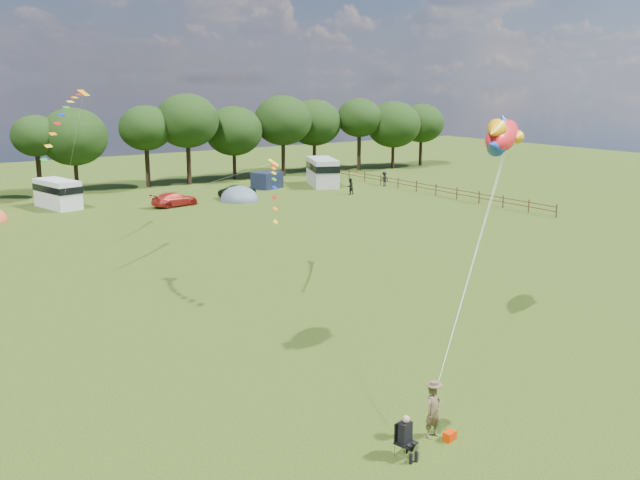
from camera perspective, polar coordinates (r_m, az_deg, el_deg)
ground_plane at (r=30.73m, az=8.66°, el=-10.03°), size 180.00×180.00×0.00m
tree_line at (r=79.63m, az=-16.52°, el=8.29°), size 102.98×10.98×10.27m
fence at (r=76.23m, az=8.48°, el=4.22°), size 0.12×33.12×1.20m
car_c at (r=69.17m, az=-11.54°, el=3.21°), size 4.63×2.53×1.32m
car_d at (r=73.82m, az=-6.58°, el=3.93°), size 4.87×3.50×1.21m
campervan_c at (r=71.23m, az=-20.25°, el=3.57°), size 3.33×5.75×2.65m
campervan_d at (r=80.92m, az=0.20°, el=5.54°), size 4.97×6.84×3.08m
tent_greyblue at (r=71.58m, az=-6.46°, el=3.18°), size 3.86×4.23×2.87m
awning_navy at (r=79.30m, az=-4.26°, el=4.80°), size 3.43×3.06×1.80m
kite_flyer at (r=24.88m, az=9.06°, el=-13.38°), size 0.73×0.52×1.87m
camp_chair at (r=23.60m, az=6.79°, el=-15.00°), size 0.68×0.69×1.46m
kite_bag at (r=25.11m, az=10.33°, el=-15.16°), size 0.48×0.37×0.31m
fish_kite at (r=32.50m, az=14.25°, el=8.04°), size 3.78×2.63×2.02m
streamer_kite_b at (r=45.07m, az=-19.54°, el=9.59°), size 4.33×4.72×3.81m
streamer_kite_c at (r=39.97m, az=-3.69°, el=4.80°), size 3.23×5.06×2.83m
walker_a at (r=74.80m, az=2.42°, el=4.30°), size 0.83×0.52×1.69m
walker_b at (r=80.94m, az=5.17°, el=4.89°), size 1.07×0.51×1.64m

